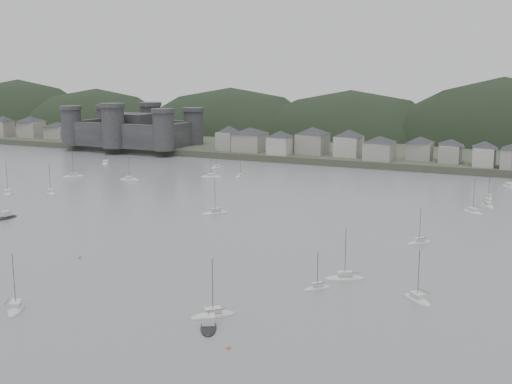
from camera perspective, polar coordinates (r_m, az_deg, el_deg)
The scene contains 9 objects.
ground at distance 126.29m, azimuth -14.88°, elevation -8.50°, with size 900.00×900.00×0.00m, color slate.
far_shore_land at distance 395.12m, azimuth 13.82°, elevation 4.80°, with size 900.00×250.00×3.00m, color #383D2D.
forested_ridge at distance 370.80m, azimuth 13.66°, elevation 2.43°, with size 851.55×103.94×102.57m.
castle at distance 336.35m, azimuth -10.96°, elevation 5.53°, with size 66.00×43.00×20.00m.
waterfront_town at distance 276.91m, azimuth 19.45°, elevation 3.52°, with size 451.48×28.46×12.92m.
moored_fleet at distance 186.39m, azimuth -4.12°, elevation -1.84°, with size 239.90×178.72×12.82m.
motor_launch_near at distance 105.58m, azimuth -4.27°, elevation -11.89°, with size 5.84×7.71×3.77m.
motor_launch_far at distance 192.46m, azimuth -21.42°, elevation -2.14°, with size 3.06×7.36×3.74m.
mooring_buoys at distance 173.00m, azimuth -0.11°, elevation -2.82°, with size 180.07×146.25×0.70m.
Camera 1 is at (78.18, -90.28, 41.07)m, focal length 44.80 mm.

